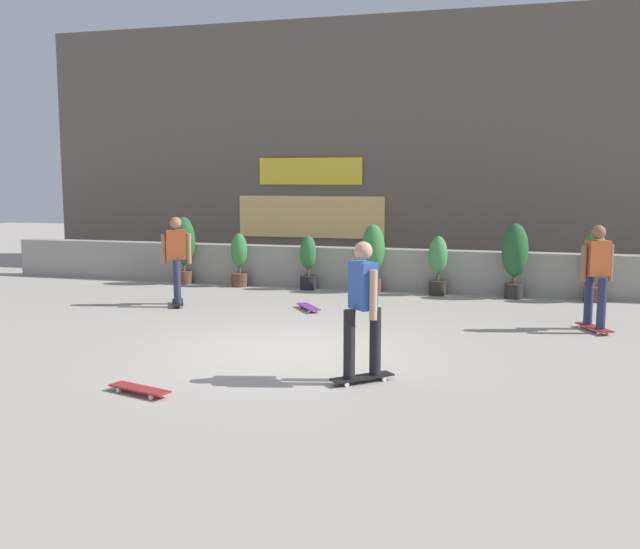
% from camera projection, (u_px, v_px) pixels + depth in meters
% --- Properties ---
extents(ground_plane, '(48.00, 48.00, 0.00)m').
position_uv_depth(ground_plane, '(291.00, 351.00, 10.36)').
color(ground_plane, '#A8A093').
extents(planter_wall, '(18.00, 0.40, 0.90)m').
position_uv_depth(planter_wall, '(377.00, 269.00, 16.02)').
color(planter_wall, gray).
rests_on(planter_wall, ground).
extents(building_backdrop, '(20.00, 2.08, 6.50)m').
position_uv_depth(building_backdrop, '(408.00, 147.00, 19.46)').
color(building_backdrop, '#60564C').
rests_on(building_backdrop, ground).
extents(potted_plant_0, '(0.54, 0.54, 1.55)m').
position_uv_depth(potted_plant_0, '(183.00, 245.00, 16.74)').
color(potted_plant_0, brown).
rests_on(potted_plant_0, ground).
extents(potted_plant_1, '(0.37, 0.37, 1.20)m').
position_uv_depth(potted_plant_1, '(239.00, 258.00, 16.40)').
color(potted_plant_1, brown).
rests_on(potted_plant_1, ground).
extents(potted_plant_2, '(0.36, 0.36, 1.18)m').
position_uv_depth(potted_plant_2, '(308.00, 261.00, 15.96)').
color(potted_plant_2, black).
rests_on(potted_plant_2, ground).
extents(potted_plant_3, '(0.49, 0.49, 1.45)m').
position_uv_depth(potted_plant_3, '(373.00, 253.00, 15.53)').
color(potted_plant_3, brown).
rests_on(potted_plant_3, ground).
extents(potted_plant_4, '(0.38, 0.38, 1.24)m').
position_uv_depth(potted_plant_4, '(438.00, 263.00, 15.18)').
color(potted_plant_4, '#2D2823').
rests_on(potted_plant_4, ground).
extents(potted_plant_5, '(0.52, 0.52, 1.52)m').
position_uv_depth(potted_plant_5, '(515.00, 255.00, 14.73)').
color(potted_plant_5, '#2D2823').
rests_on(potted_plant_5, ground).
extents(potted_plant_6, '(0.47, 0.47, 1.41)m').
position_uv_depth(potted_plant_6, '(594.00, 261.00, 14.33)').
color(potted_plant_6, brown).
rests_on(potted_plant_6, ground).
extents(skater_foreground, '(0.72, 0.70, 1.70)m').
position_uv_depth(skater_foreground, '(363.00, 305.00, 8.64)').
color(skater_foreground, black).
rests_on(skater_foreground, ground).
extents(skater_mid_plaza, '(0.55, 0.80, 1.70)m').
position_uv_depth(skater_mid_plaza, '(596.00, 273.00, 11.56)').
color(skater_mid_plaza, maroon).
rests_on(skater_mid_plaza, ground).
extents(skater_far_left, '(0.54, 0.80, 1.70)m').
position_uv_depth(skater_far_left, '(177.00, 257.00, 13.89)').
color(skater_far_left, black).
rests_on(skater_far_left, ground).
extents(skateboard_near_camera, '(0.82, 0.42, 0.08)m').
position_uv_depth(skateboard_near_camera, '(140.00, 389.00, 8.28)').
color(skateboard_near_camera, maroon).
rests_on(skateboard_near_camera, ground).
extents(skateboard_aside, '(0.63, 0.76, 0.08)m').
position_uv_depth(skateboard_aside, '(308.00, 307.00, 13.52)').
color(skateboard_aside, '#72338C').
rests_on(skateboard_aside, ground).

